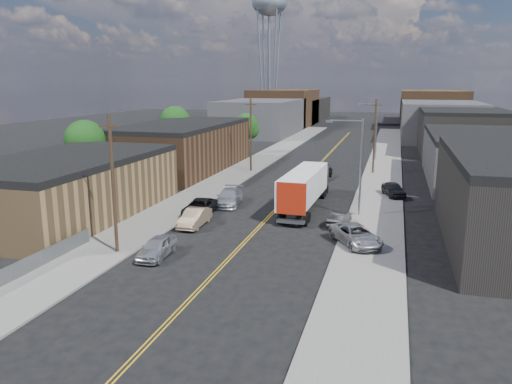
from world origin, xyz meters
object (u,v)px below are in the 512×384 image
Objects in this scene: water_tower at (269,8)px; car_left_a at (157,247)px; semi_truck at (306,185)px; car_right_oncoming at (339,219)px; car_left_b at (195,218)px; car_right_lot_c at (393,189)px; car_right_lot_a at (356,235)px; car_left_d at (229,197)px; car_ahead_truck at (317,173)px; car_left_c at (200,207)px.

car_left_a is (17.00, -100.00, -29.91)m from water_tower.
semi_truck reaches higher than car_right_oncoming.
car_left_b is 1.06× the size of car_right_lot_c.
semi_truck is at bearing -158.80° from car_right_lot_c.
semi_truck reaches higher than car_right_lot_a.
car_left_d is 17.89m from car_right_lot_c.
car_left_a is 28.84m from car_right_lot_c.
car_ahead_truck reaches higher than car_left_a.
car_left_b is (16.57, -92.00, -29.89)m from water_tower.
car_left_a is at bearing -88.07° from car_left_c.
car_left_a is (-7.66, -17.16, -1.49)m from semi_truck.
car_right_lot_c reaches higher than car_right_lot_a.
water_tower is at bearing 76.24° from car_right_lot_a.
car_right_lot_c reaches higher than car_right_oncoming.
water_tower is at bearing 99.21° from car_left_b.
semi_truck is 3.48× the size of car_left_a.
semi_truck reaches higher than car_right_lot_c.
car_left_b is at bearing 141.23° from car_right_lot_a.
water_tower is 6.97× the size of car_right_lot_a.
water_tower is 90.98m from semi_truck.
car_right_oncoming is at bearing -127.35° from car_right_lot_c.
water_tower reaches higher than car_left_b.
semi_truck is at bearing -48.52° from car_right_oncoming.
water_tower reaches higher than car_ahead_truck.
car_ahead_truck reaches higher than car_right_oncoming.
car_left_c is at bearing 6.30° from car_right_oncoming.
car_right_lot_a is 0.89× the size of car_ahead_truck.
car_left_a is 8.01m from car_left_b.
water_tower is 77.88m from car_ahead_truck.
car_right_lot_a reaches higher than car_left_c.
car_left_c is (15.60, -88.41, -29.91)m from water_tower.
car_right_lot_a is (13.39, 6.29, 0.15)m from car_left_a.
car_left_c is 0.89× the size of car_ahead_truck.
water_tower is 94.63m from car_left_c.
car_ahead_truck reaches higher than car_left_d.
semi_truck is 12.31m from car_left_b.
car_left_b is (-8.09, -9.16, -1.47)m from semi_truck.
car_right_lot_c is at bearing 54.07° from car_left_a.
car_left_b is at bearing -153.92° from car_right_lot_c.
car_right_lot_c is (16.43, 16.00, 0.13)m from car_left_b.
car_left_a is 0.78× the size of car_left_d.
car_left_d is at bearing 85.91° from car_left_b.
car_left_c is at bearing 94.65° from car_left_a.
car_left_c is 4.63m from car_left_d.
car_left_c is (-1.40, 11.59, -0.00)m from car_left_a.
car_left_b is 0.78× the size of car_ahead_truck.
car_right_oncoming is (11.60, 11.36, -0.10)m from car_left_a.
car_left_d is 0.93× the size of car_ahead_truck.
car_right_lot_c is at bearing -101.87° from car_right_oncoming.
semi_truck is at bearing 86.06° from car_right_lot_a.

